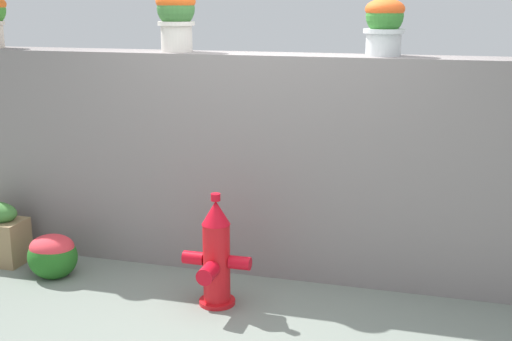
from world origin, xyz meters
name	(u,v)px	position (x,y,z in m)	size (l,w,h in m)	color
ground_plane	(235,318)	(0.00, 0.00, 0.00)	(24.00, 24.00, 0.00)	slate
stone_wall	(270,165)	(0.00, 0.92, 0.85)	(5.50, 0.39, 1.71)	gray
potted_plant_1	(176,14)	(-0.75, 0.92, 1.99)	(0.31, 0.31, 0.47)	silver
potted_plant_2	(384,22)	(0.82, 0.94, 1.94)	(0.29, 0.29, 0.41)	silver
fire_hydrant	(216,257)	(-0.19, 0.16, 0.36)	(0.49, 0.39, 0.81)	red
flower_bush_left	(52,254)	(-1.58, 0.29, 0.18)	(0.39, 0.35, 0.35)	#23651F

